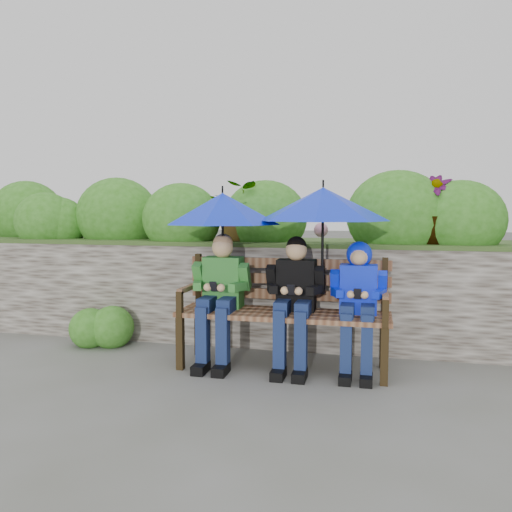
% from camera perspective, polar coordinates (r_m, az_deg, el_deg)
% --- Properties ---
extents(ground, '(60.00, 60.00, 0.00)m').
position_cam_1_polar(ground, '(4.38, -0.31, -12.61)').
color(ground, '#595A4E').
rests_on(ground, ground).
extents(garden_backdrop, '(8.00, 2.85, 1.77)m').
position_cam_1_polar(garden_backdrop, '(5.77, 3.23, -1.70)').
color(garden_backdrop, '#463D34').
rests_on(garden_backdrop, ground).
extents(park_bench, '(1.79, 0.52, 0.94)m').
position_cam_1_polar(park_bench, '(4.30, 3.26, -5.55)').
color(park_bench, black).
rests_on(park_bench, ground).
extents(boy_left, '(0.50, 0.57, 1.14)m').
position_cam_1_polar(boy_left, '(4.33, -4.12, -4.08)').
color(boy_left, '#3B8439').
rests_on(boy_left, ground).
extents(boy_middle, '(0.49, 0.56, 1.12)m').
position_cam_1_polar(boy_middle, '(4.19, 4.43, -4.48)').
color(boy_middle, black).
rests_on(boy_middle, ground).
extents(boy_right, '(0.45, 0.55, 1.09)m').
position_cam_1_polar(boy_right, '(4.15, 11.59, -4.33)').
color(boy_right, '#0E2BD8').
rests_on(boy_right, ground).
extents(umbrella_left, '(1.02, 1.02, 0.85)m').
position_cam_1_polar(umbrella_left, '(4.33, -3.84, 5.41)').
color(umbrella_left, '#0824D7').
rests_on(umbrella_left, ground).
extents(umbrella_right, '(1.08, 1.08, 0.86)m').
position_cam_1_polar(umbrella_right, '(4.15, 7.66, 5.89)').
color(umbrella_right, '#0824D7').
rests_on(umbrella_right, ground).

